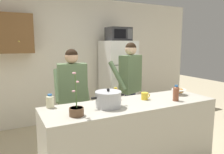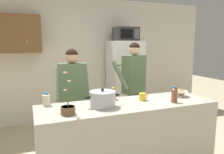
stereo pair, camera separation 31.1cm
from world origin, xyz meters
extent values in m
cube|color=silver|center=(0.00, 2.30, 1.30)|extent=(6.00, 0.12, 2.60)
sphere|color=gold|center=(-1.12, 1.90, 1.69)|extent=(0.03, 0.03, 0.03)
cube|color=#BCB7A8|center=(0.00, 0.00, 0.46)|extent=(2.20, 0.68, 0.92)
cube|color=white|center=(0.81, 1.85, 0.85)|extent=(0.64, 0.64, 1.70)
cube|color=#333333|center=(0.81, 1.53, 1.23)|extent=(0.63, 0.01, 0.01)
cylinder|color=#B2B2B7|center=(0.98, 1.50, 0.77)|extent=(0.02, 0.02, 0.77)
cube|color=#2D2D30|center=(0.81, 1.83, 1.84)|extent=(0.48, 0.36, 0.28)
cube|color=black|center=(0.75, 1.65, 1.84)|extent=(0.26, 0.01, 0.18)
cube|color=#59595B|center=(0.98, 1.65, 1.84)|extent=(0.11, 0.01, 0.21)
cylinder|color=#726656|center=(-0.47, 0.71, 0.38)|extent=(0.11, 0.11, 0.77)
cylinder|color=#726656|center=(-0.61, 0.74, 0.38)|extent=(0.11, 0.11, 0.77)
cube|color=#59724C|center=(-0.54, 0.72, 1.07)|extent=(0.43, 0.26, 0.61)
sphere|color=#D8A884|center=(-0.54, 0.72, 1.47)|extent=(0.19, 0.19, 0.19)
sphere|color=black|center=(-0.54, 0.72, 1.49)|extent=(0.18, 0.18, 0.18)
cylinder|color=#59724C|center=(-0.32, 0.81, 1.05)|extent=(0.14, 0.37, 0.47)
cylinder|color=#59724C|center=(-0.72, 0.88, 1.05)|extent=(0.14, 0.37, 0.47)
cylinder|color=#33384C|center=(0.62, 0.96, 0.41)|extent=(0.11, 0.11, 0.81)
cylinder|color=#33384C|center=(0.49, 0.90, 0.41)|extent=(0.11, 0.11, 0.81)
cube|color=#59724C|center=(0.55, 0.93, 1.13)|extent=(0.47, 0.36, 0.64)
sphere|color=beige|center=(0.55, 0.93, 1.55)|extent=(0.20, 0.20, 0.20)
sphere|color=black|center=(0.55, 0.93, 1.57)|extent=(0.19, 0.19, 0.19)
cylinder|color=#59724C|center=(0.70, 1.13, 1.11)|extent=(0.23, 0.38, 0.49)
cylinder|color=#59724C|center=(0.31, 0.95, 1.11)|extent=(0.23, 0.38, 0.49)
cylinder|color=silver|center=(-0.34, -0.02, 1.00)|extent=(0.30, 0.30, 0.17)
cylinder|color=silver|center=(-0.34, -0.02, 1.10)|extent=(0.31, 0.31, 0.02)
sphere|color=black|center=(-0.34, -0.02, 1.12)|extent=(0.04, 0.04, 0.04)
cube|color=black|center=(-0.52, -0.02, 1.05)|extent=(0.06, 0.02, 0.02)
cube|color=black|center=(-0.16, -0.02, 1.05)|extent=(0.06, 0.02, 0.02)
cylinder|color=yellow|center=(0.23, 0.07, 0.97)|extent=(0.09, 0.09, 0.10)
torus|color=yellow|center=(0.29, 0.07, 0.97)|extent=(0.06, 0.01, 0.06)
cylinder|color=white|center=(0.83, 0.06, 0.93)|extent=(0.11, 0.11, 0.02)
cone|color=white|center=(0.83, 0.06, 0.97)|extent=(0.21, 0.21, 0.06)
sphere|color=tan|center=(0.80, 0.04, 0.98)|extent=(0.07, 0.07, 0.07)
sphere|color=tan|center=(0.86, 0.09, 0.98)|extent=(0.07, 0.07, 0.07)
sphere|color=tan|center=(0.84, 0.03, 0.98)|extent=(0.07, 0.07, 0.07)
cylinder|color=#D84C3F|center=(-0.10, 0.25, 0.99)|extent=(0.08, 0.08, 0.13)
cone|color=#D84C3F|center=(-0.10, 0.25, 1.06)|extent=(0.08, 0.08, 0.02)
cylinder|color=gold|center=(-0.10, 0.25, 1.07)|extent=(0.04, 0.04, 0.02)
cylinder|color=beige|center=(-0.94, 0.27, 0.99)|extent=(0.09, 0.09, 0.13)
cone|color=beige|center=(-0.94, 0.27, 1.06)|extent=(0.09, 0.09, 0.02)
cylinder|color=#3372BF|center=(-0.94, 0.27, 1.07)|extent=(0.05, 0.05, 0.02)
cylinder|color=brown|center=(0.56, -0.17, 1.00)|extent=(0.08, 0.08, 0.17)
cone|color=brown|center=(0.56, -0.17, 1.10)|extent=(0.08, 0.08, 0.03)
cylinder|color=#3372BF|center=(0.56, -0.17, 1.12)|extent=(0.04, 0.04, 0.02)
cylinder|color=brown|center=(-0.76, -0.14, 0.96)|extent=(0.15, 0.15, 0.09)
cylinder|color=#38281E|center=(-0.76, -0.14, 1.00)|extent=(0.14, 0.14, 0.01)
cylinder|color=#4C7238|center=(-0.76, -0.14, 1.19)|extent=(0.01, 0.03, 0.38)
ellipsoid|color=pink|center=(-0.78, -0.12, 1.17)|extent=(0.04, 0.03, 0.02)
ellipsoid|color=pink|center=(-0.74, -0.13, 1.27)|extent=(0.04, 0.03, 0.02)
ellipsoid|color=pink|center=(-0.78, -0.15, 1.36)|extent=(0.04, 0.03, 0.02)
camera|label=1|loc=(-1.40, -2.18, 1.65)|focal=34.47mm
camera|label=2|loc=(-1.12, -2.31, 1.65)|focal=34.47mm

